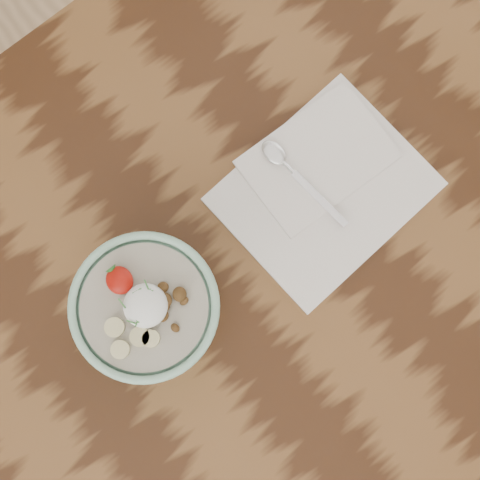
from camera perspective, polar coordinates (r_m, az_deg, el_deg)
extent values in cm
cube|color=#361C0D|center=(94.93, -3.23, -4.23)|extent=(160.00, 90.00, 4.00)
cylinder|color=#91C3A8|center=(92.85, -7.37, -5.84)|extent=(8.28, 8.28, 1.18)
torus|color=#91C3A8|center=(83.28, -8.22, -5.67)|extent=(18.83, 18.83, 1.08)
cylinder|color=#B6AD97|center=(83.86, -8.16, -5.68)|extent=(15.97, 15.97, 0.99)
ellipsoid|color=white|center=(82.28, -8.08, -5.57)|extent=(5.50, 5.50, 3.02)
ellipsoid|color=#A00F07|center=(83.21, -10.23, -3.26)|extent=(2.93, 3.22, 1.61)
cone|color=#286623|center=(83.14, -10.80, -2.53)|extent=(1.40, 1.03, 1.52)
ellipsoid|color=#A00F07|center=(83.10, -10.25, -3.41)|extent=(3.27, 3.60, 1.80)
cone|color=#286623|center=(83.06, -10.88, -2.60)|extent=(1.40, 1.03, 1.52)
cylinder|color=#D0C489|center=(82.83, -7.60, -8.33)|extent=(2.19, 2.19, 0.70)
cylinder|color=#D0C489|center=(83.43, -10.18, -9.18)|extent=(2.34, 2.34, 0.70)
cylinder|color=#D0C489|center=(83.01, -8.55, -8.16)|extent=(2.48, 2.48, 0.70)
cylinder|color=#D0C489|center=(83.52, -10.65, -7.32)|extent=(2.49, 2.49, 0.70)
ellipsoid|color=brown|center=(82.45, -5.56, -7.47)|extent=(1.10, 1.34, 0.86)
ellipsoid|color=brown|center=(82.48, -6.50, -5.60)|extent=(2.21, 2.19, 0.93)
ellipsoid|color=brown|center=(82.49, -6.61, -6.47)|extent=(1.86, 1.73, 0.91)
ellipsoid|color=brown|center=(82.40, -4.80, -5.21)|extent=(1.28, 1.02, 0.73)
ellipsoid|color=brown|center=(82.55, -7.11, -4.61)|extent=(2.42, 2.40, 0.97)
ellipsoid|color=brown|center=(82.65, -6.92, -5.98)|extent=(1.60, 1.52, 0.81)
ellipsoid|color=brown|center=(82.25, -5.18, -4.63)|extent=(2.53, 2.57, 1.38)
ellipsoid|color=brown|center=(82.41, -6.47, -5.13)|extent=(2.46, 2.48, 0.99)
ellipsoid|color=brown|center=(82.65, -6.91, -5.36)|extent=(2.04, 2.03, 0.72)
ellipsoid|color=brown|center=(82.69, -6.59, -4.03)|extent=(1.79, 1.74, 0.79)
cylinder|color=#3C8136|center=(81.55, -9.25, -6.93)|extent=(0.83, 1.15, 0.22)
cylinder|color=#3C8136|center=(81.40, -7.99, -4.23)|extent=(1.28, 1.38, 0.24)
cylinder|color=#3C8136|center=(81.42, -8.69, -6.73)|extent=(1.59, 1.04, 0.24)
cylinder|color=#3C8136|center=(81.41, -8.04, -4.20)|extent=(1.09, 0.91, 0.22)
cylinder|color=#3C8136|center=(81.42, -7.96, -3.84)|extent=(0.54, 1.47, 0.23)
cylinder|color=#3C8136|center=(81.56, -8.81, -4.33)|extent=(1.14, 0.38, 0.22)
cylinder|color=#3C8136|center=(81.53, -8.71, -4.39)|extent=(1.10, 0.35, 0.22)
cylinder|color=#3C8136|center=(81.50, -9.01, -6.58)|extent=(0.39, 1.67, 0.24)
cylinder|color=#3C8136|center=(81.78, -10.04, -5.35)|extent=(0.20, 1.48, 0.23)
cylinder|color=#3C8136|center=(81.52, -8.89, -5.16)|extent=(1.66, 0.27, 0.24)
cylinder|color=#3C8136|center=(81.21, -7.38, -5.31)|extent=(1.10, 0.28, 0.22)
cube|color=white|center=(94.73, 7.20, 4.10)|extent=(28.59, 23.79, 1.04)
cube|color=white|center=(94.82, 6.65, 6.90)|extent=(20.18, 14.13, 0.62)
cube|color=silver|center=(93.13, 6.82, 3.51)|extent=(2.02, 10.33, 0.31)
cylinder|color=silver|center=(93.53, 4.02, 6.35)|extent=(0.89, 2.73, 0.63)
ellipsoid|color=silver|center=(93.77, 2.91, 7.47)|extent=(3.14, 4.36, 0.85)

